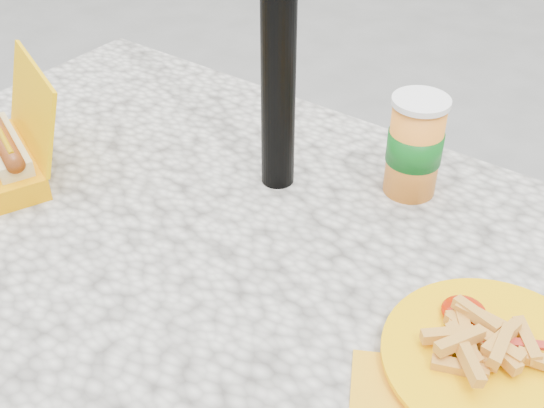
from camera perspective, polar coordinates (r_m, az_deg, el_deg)
The scene contains 3 objects.
picnic_table at distance 1.03m, azimuth -4.78°, elevation -7.06°, with size 1.20×0.80×0.75m.
fries_plate at distance 0.81m, azimuth 17.66°, elevation -12.47°, with size 0.27×0.38×0.05m.
soda_cup at distance 1.02m, azimuth 11.85°, elevation 4.76°, with size 0.08×0.08×0.16m.
Camera 1 is at (0.51, -0.55, 1.36)m, focal length 45.00 mm.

